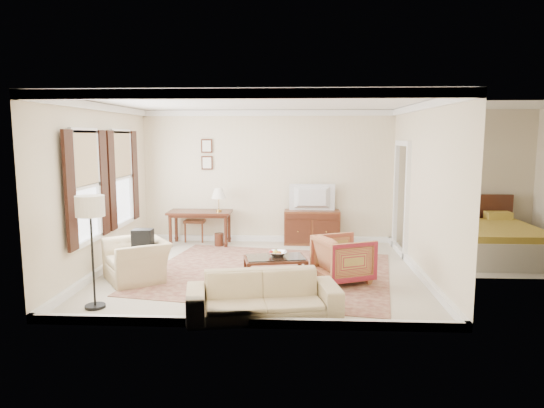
# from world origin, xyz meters

# --- Properties ---
(room_shell) EXTENTS (5.51, 5.01, 2.91)m
(room_shell) POSITION_xyz_m (0.00, 0.00, 2.47)
(room_shell) COLOR beige
(room_shell) RESTS_ON ground
(annex_bedroom) EXTENTS (3.00, 2.70, 2.90)m
(annex_bedroom) POSITION_xyz_m (4.49, 1.15, 0.34)
(annex_bedroom) COLOR beige
(annex_bedroom) RESTS_ON ground
(window_front) EXTENTS (0.12, 1.56, 1.80)m
(window_front) POSITION_xyz_m (-2.70, -0.70, 1.55)
(window_front) COLOR #CCB284
(window_front) RESTS_ON room_shell
(window_rear) EXTENTS (0.12, 1.56, 1.80)m
(window_rear) POSITION_xyz_m (-2.70, 0.90, 1.55)
(window_rear) COLOR #CCB284
(window_rear) RESTS_ON room_shell
(doorway) EXTENTS (0.10, 1.12, 2.25)m
(doorway) POSITION_xyz_m (2.71, 1.50, 1.08)
(doorway) COLOR white
(doorway) RESTS_ON room_shell
(rug) EXTENTS (4.60, 4.13, 0.01)m
(rug) POSITION_xyz_m (0.16, -0.07, 0.01)
(rug) COLOR #581D1D
(rug) RESTS_ON room_shell
(writing_desk) EXTENTS (1.35, 0.67, 0.74)m
(writing_desk) POSITION_xyz_m (-1.45, 2.06, 0.62)
(writing_desk) COLOR #421F13
(writing_desk) RESTS_ON room_shell
(desk_chair) EXTENTS (0.48, 0.48, 1.05)m
(desk_chair) POSITION_xyz_m (-1.62, 2.41, 0.53)
(desk_chair) COLOR brown
(desk_chair) RESTS_ON room_shell
(desk_lamp) EXTENTS (0.32, 0.32, 0.50)m
(desk_lamp) POSITION_xyz_m (-1.03, 2.06, 0.99)
(desk_lamp) COLOR silver
(desk_lamp) RESTS_ON writing_desk
(framed_prints) EXTENTS (0.25, 0.04, 0.68)m
(framed_prints) POSITION_xyz_m (-1.35, 2.47, 1.94)
(framed_prints) COLOR #421F13
(framed_prints) RESTS_ON room_shell
(sideboard) EXTENTS (1.20, 0.46, 0.74)m
(sideboard) POSITION_xyz_m (0.97, 2.24, 0.37)
(sideboard) COLOR brown
(sideboard) RESTS_ON room_shell
(tv) EXTENTS (0.94, 0.54, 0.12)m
(tv) POSITION_xyz_m (0.97, 2.22, 1.21)
(tv) COLOR black
(tv) RESTS_ON sideboard
(coffee_table) EXTENTS (1.07, 0.75, 0.41)m
(coffee_table) POSITION_xyz_m (0.29, -0.55, 0.31)
(coffee_table) COLOR #421F13
(coffee_table) RESTS_ON room_shell
(fruit_bowl) EXTENTS (0.42, 0.42, 0.10)m
(fruit_bowl) POSITION_xyz_m (0.34, -0.50, 0.47)
(fruit_bowl) COLOR silver
(fruit_bowl) RESTS_ON coffee_table
(book_a) EXTENTS (0.27, 0.14, 0.38)m
(book_a) POSITION_xyz_m (0.17, -0.58, 0.16)
(book_a) COLOR brown
(book_a) RESTS_ON coffee_table
(book_b) EXTENTS (0.28, 0.09, 0.38)m
(book_b) POSITION_xyz_m (0.50, -0.57, 0.16)
(book_b) COLOR brown
(book_b) RESTS_ON coffee_table
(striped_armchair) EXTENTS (1.01, 1.03, 0.82)m
(striped_armchair) POSITION_xyz_m (1.39, -0.49, 0.41)
(striped_armchair) COLOR maroon
(striped_armchair) RESTS_ON room_shell
(club_armchair) EXTENTS (1.12, 1.22, 0.89)m
(club_armchair) POSITION_xyz_m (-1.97, -0.58, 0.45)
(club_armchair) COLOR #CBBC89
(club_armchair) RESTS_ON room_shell
(backpack) EXTENTS (0.37, 0.39, 0.40)m
(backpack) POSITION_xyz_m (-1.86, -0.56, 0.69)
(backpack) COLOR black
(backpack) RESTS_ON club_armchair
(sofa) EXTENTS (2.05, 0.93, 0.77)m
(sofa) POSITION_xyz_m (0.20, -2.09, 0.39)
(sofa) COLOR #CBBC89
(sofa) RESTS_ON room_shell
(floor_lamp) EXTENTS (0.38, 0.38, 1.56)m
(floor_lamp) POSITION_xyz_m (-2.13, -1.88, 1.30)
(floor_lamp) COLOR black
(floor_lamp) RESTS_ON room_shell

